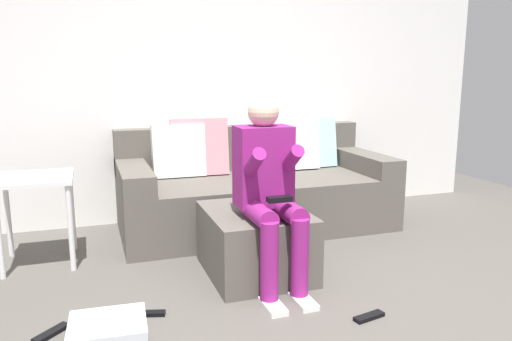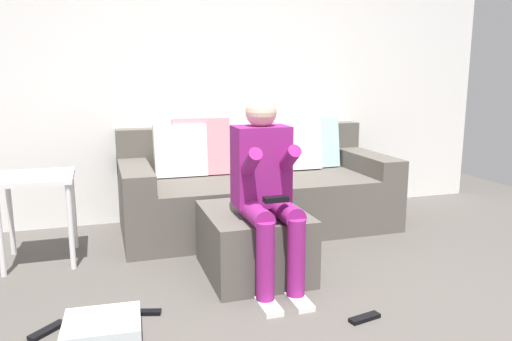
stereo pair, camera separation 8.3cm
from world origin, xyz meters
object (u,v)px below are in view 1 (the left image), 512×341
at_px(ottoman, 255,242).
at_px(remote_under_side_table, 51,333).
at_px(couch_sectional, 254,189).
at_px(remote_near_ottoman, 369,317).
at_px(remote_by_storage_bin, 151,313).
at_px(person_seated, 269,183).
at_px(side_table, 36,192).
at_px(storage_bin, 108,332).

relative_size(ottoman, remote_under_side_table, 3.72).
xyz_separation_m(couch_sectional, ottoman, (-0.32, -0.98, -0.11)).
distance_m(remote_near_ottoman, remote_under_side_table, 1.62).
relative_size(remote_by_storage_bin, remote_under_side_table, 0.74).
bearing_deg(couch_sectional, person_seated, -104.52).
bearing_deg(side_table, person_seated, -31.42).
bearing_deg(remote_by_storage_bin, remote_near_ottoman, -4.82).
xyz_separation_m(person_seated, remote_near_ottoman, (0.35, -0.59, -0.63)).
distance_m(remote_by_storage_bin, remote_under_side_table, 0.50).
height_order(side_table, remote_under_side_table, side_table).
xyz_separation_m(ottoman, storage_bin, (-0.94, -0.58, -0.15)).
relative_size(storage_bin, remote_under_side_table, 1.83).
height_order(side_table, remote_by_storage_bin, side_table).
bearing_deg(person_seated, couch_sectional, 75.48).
relative_size(storage_bin, remote_by_storage_bin, 2.47).
bearing_deg(remote_by_storage_bin, ottoman, 43.40).
bearing_deg(side_table, remote_by_storage_bin, -58.66).
xyz_separation_m(ottoman, remote_by_storage_bin, (-0.71, -0.37, -0.20)).
xyz_separation_m(ottoman, remote_under_side_table, (-1.21, -0.42, -0.20)).
bearing_deg(remote_near_ottoman, ottoman, 103.12).
relative_size(ottoman, side_table, 1.22).
xyz_separation_m(remote_near_ottoman, remote_by_storage_bin, (-1.08, 0.41, 0.00)).
xyz_separation_m(remote_near_ottoman, remote_under_side_table, (-1.58, 0.36, 0.00)).
height_order(ottoman, storage_bin, ottoman).
bearing_deg(remote_by_storage_bin, storage_bin, -121.88).
distance_m(person_seated, storage_bin, 1.19).
bearing_deg(side_table, remote_under_side_table, -83.57).
relative_size(ottoman, storage_bin, 2.03).
relative_size(person_seated, storage_bin, 3.16).
distance_m(ottoman, remote_under_side_table, 1.29).
xyz_separation_m(person_seated, storage_bin, (-0.96, -0.39, -0.58)).
bearing_deg(storage_bin, couch_sectional, 50.97).
bearing_deg(ottoman, storage_bin, -148.39).
xyz_separation_m(couch_sectional, side_table, (-1.65, -0.35, 0.18)).
relative_size(ottoman, remote_near_ottoman, 4.06).
height_order(storage_bin, remote_under_side_table, storage_bin).
bearing_deg(person_seated, remote_by_storage_bin, -165.85).
xyz_separation_m(remote_by_storage_bin, remote_under_side_table, (-0.50, -0.04, 0.00)).
height_order(person_seated, remote_by_storage_bin, person_seated).
bearing_deg(person_seated, side_table, 148.58).
distance_m(side_table, remote_near_ottoman, 2.26).
relative_size(person_seated, side_table, 1.89).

